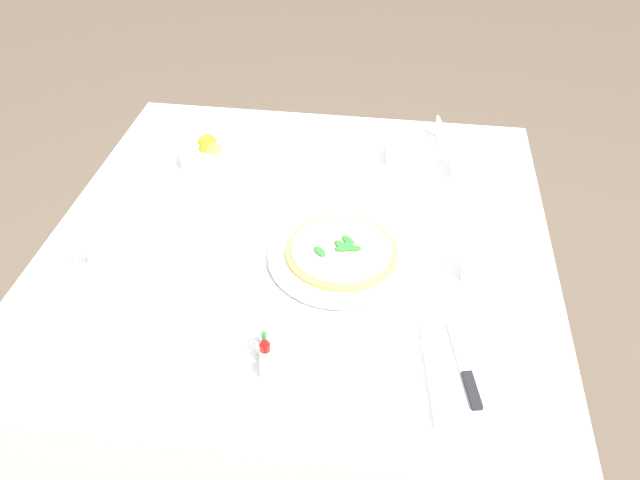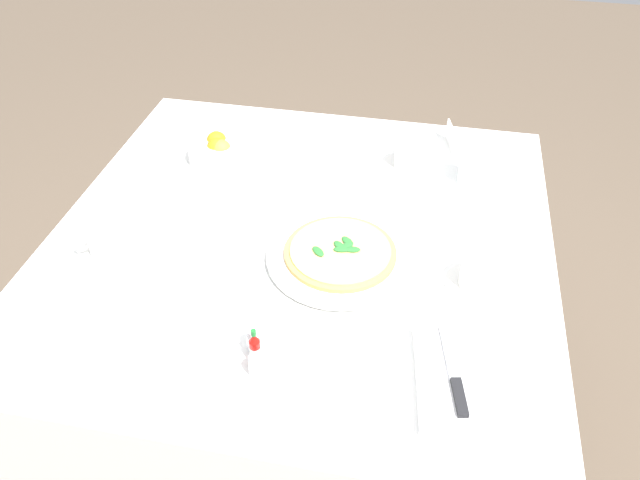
{
  "view_description": "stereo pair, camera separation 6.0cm",
  "coord_description": "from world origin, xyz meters",
  "views": [
    {
      "loc": [
        -1.06,
        -0.2,
        1.64
      ],
      "look_at": [
        -0.04,
        -0.05,
        0.77
      ],
      "focal_mm": 34.94,
      "sensor_mm": 36.0,
      "label": 1
    },
    {
      "loc": [
        -1.05,
        -0.25,
        1.64
      ],
      "look_at": [
        -0.04,
        -0.05,
        0.77
      ],
      "focal_mm": 34.94,
      "sensor_mm": 36.0,
      "label": 2
    }
  ],
  "objects": [
    {
      "name": "water_glass_near_right",
      "position": [
        0.28,
        -0.37,
        0.8
      ],
      "size": [
        0.06,
        0.06,
        0.11
      ],
      "color": "white",
      "rests_on": "dining_table"
    },
    {
      "name": "coffee_cup_far_right",
      "position": [
        -0.15,
        0.39,
        0.78
      ],
      "size": [
        0.13,
        0.13,
        0.07
      ],
      "color": "white",
      "rests_on": "dining_table"
    },
    {
      "name": "coffee_cup_center_back",
      "position": [
        -0.09,
        -0.39,
        0.78
      ],
      "size": [
        0.13,
        0.13,
        0.07
      ],
      "color": "white",
      "rests_on": "dining_table"
    },
    {
      "name": "napkin_folded",
      "position": [
        -0.35,
        -0.35,
        0.76
      ],
      "size": [
        0.23,
        0.16,
        0.02
      ],
      "rotation": [
        0.0,
        0.0,
        0.13
      ],
      "color": "white",
      "rests_on": "dining_table"
    },
    {
      "name": "pizza",
      "position": [
        -0.07,
        -0.1,
        0.77
      ],
      "size": [
        0.24,
        0.24,
        0.02
      ],
      "color": "tan",
      "rests_on": "pizza_plate"
    },
    {
      "name": "pepper_shaker",
      "position": [
        -0.4,
        -0.01,
        0.77
      ],
      "size": [
        0.03,
        0.03,
        0.06
      ],
      "color": "white",
      "rests_on": "dining_table"
    },
    {
      "name": "citrus_bowl",
      "position": [
        0.26,
        0.28,
        0.77
      ],
      "size": [
        0.15,
        0.15,
        0.06
      ],
      "color": "white",
      "rests_on": "dining_table"
    },
    {
      "name": "menu_card",
      "position": [
        0.45,
        -0.31,
        0.78
      ],
      "size": [
        0.09,
        0.03,
        0.06
      ],
      "rotation": [
        0.0,
        0.0,
        3.4
      ],
      "color": "white",
      "rests_on": "dining_table"
    },
    {
      "name": "coffee_cup_far_left",
      "position": [
        0.32,
        -0.21,
        0.78
      ],
      "size": [
        0.13,
        0.13,
        0.07
      ],
      "color": "white",
      "rests_on": "dining_table"
    },
    {
      "name": "dinner_knife",
      "position": [
        -0.35,
        -0.35,
        0.77
      ],
      "size": [
        0.19,
        0.06,
        0.01
      ],
      "rotation": [
        0.0,
        0.0,
        0.21
      ],
      "color": "silver",
      "rests_on": "napkin_folded"
    },
    {
      "name": "dining_table",
      "position": [
        0.0,
        0.0,
        0.61
      ],
      "size": [
        1.12,
        1.12,
        0.75
      ],
      "color": "white",
      "rests_on": "ground_plane"
    },
    {
      "name": "hot_sauce_bottle",
      "position": [
        -0.37,
        0.0,
        0.78
      ],
      "size": [
        0.02,
        0.02,
        0.08
      ],
      "color": "#B7140F",
      "rests_on": "dining_table"
    },
    {
      "name": "pizza_plate",
      "position": [
        -0.07,
        -0.1,
        0.76
      ],
      "size": [
        0.32,
        0.32,
        0.02
      ],
      "color": "white",
      "rests_on": "dining_table"
    },
    {
      "name": "salt_shaker",
      "position": [
        -0.34,
        0.01,
        0.77
      ],
      "size": [
        0.03,
        0.03,
        0.06
      ],
      "color": "white",
      "rests_on": "dining_table"
    },
    {
      "name": "ground_plane",
      "position": [
        0.0,
        0.0,
        0.0
      ],
      "size": [
        8.0,
        8.0,
        0.0
      ],
      "primitive_type": "plane",
      "color": "brown"
    }
  ]
}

